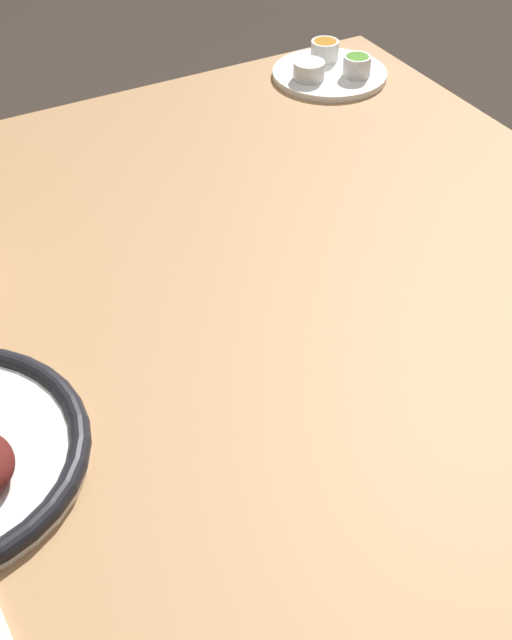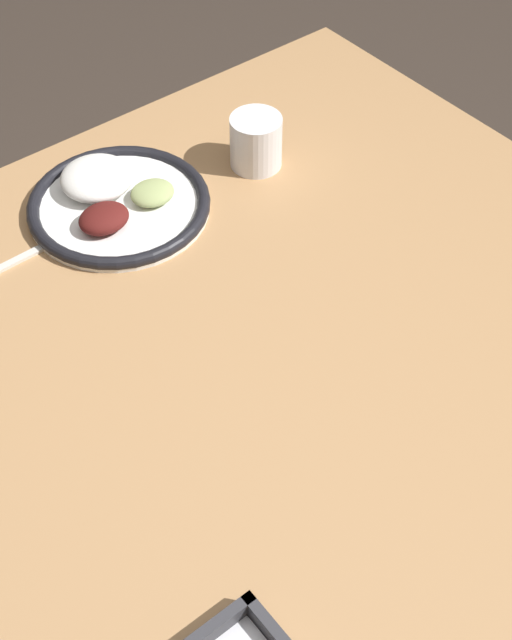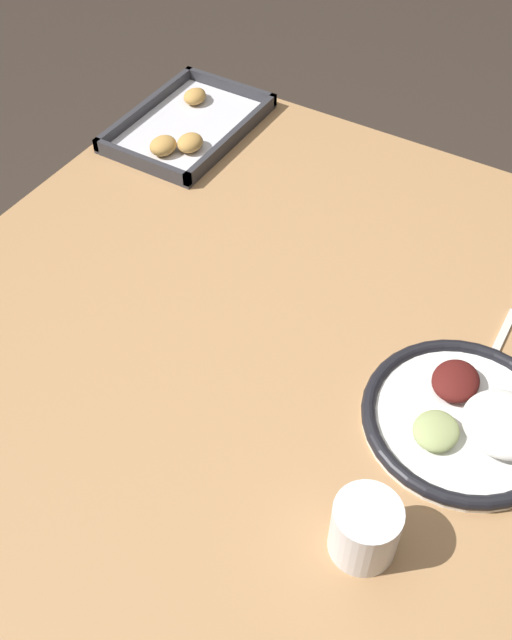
# 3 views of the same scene
# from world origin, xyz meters

# --- Properties ---
(ground_plane) EXTENTS (8.00, 8.00, 0.00)m
(ground_plane) POSITION_xyz_m (0.00, 0.00, 0.00)
(ground_plane) COLOR #382D26
(dining_table) EXTENTS (1.19, 1.06, 0.78)m
(dining_table) POSITION_xyz_m (0.00, 0.00, 0.68)
(dining_table) COLOR #AD7F51
(dining_table) RESTS_ON ground_plane
(dinner_plate) EXTENTS (0.28, 0.28, 0.05)m
(dinner_plate) POSITION_xyz_m (0.01, -0.33, 0.79)
(dinner_plate) COLOR white
(dinner_plate) RESTS_ON dining_table
(fork) EXTENTS (0.21, 0.02, 0.00)m
(fork) POSITION_xyz_m (0.18, -0.32, 0.78)
(fork) COLOR silver
(fork) RESTS_ON dining_table
(drinking_cup) EXTENTS (0.08, 0.08, 0.09)m
(drinking_cup) POSITION_xyz_m (-0.23, -0.29, 0.82)
(drinking_cup) COLOR white
(drinking_cup) RESTS_ON dining_table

